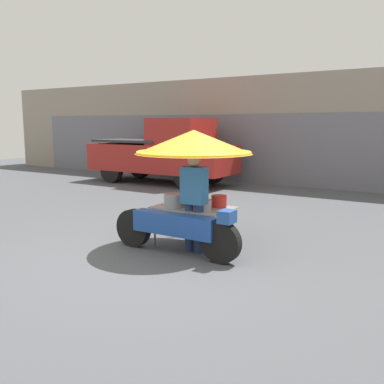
% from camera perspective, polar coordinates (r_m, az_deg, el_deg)
% --- Properties ---
extents(ground_plane, '(36.00, 36.00, 0.00)m').
position_cam_1_polar(ground_plane, '(6.45, -4.27, -8.61)').
color(ground_plane, '#4C4F54').
extents(shopfront_building, '(28.00, 2.06, 3.50)m').
position_cam_1_polar(shopfront_building, '(14.50, 17.74, 7.79)').
color(shopfront_building, gray).
rests_on(shopfront_building, ground).
extents(vendor_motorcycle_cart, '(2.20, 1.86, 1.87)m').
position_cam_1_polar(vendor_motorcycle_cart, '(6.70, -0.03, 4.57)').
color(vendor_motorcycle_cart, black).
rests_on(vendor_motorcycle_cart, ground).
extents(vendor_person, '(0.38, 0.22, 1.52)m').
position_cam_1_polar(vendor_person, '(6.50, 0.29, -0.77)').
color(vendor_person, navy).
rests_on(vendor_person, ground).
extents(pickup_truck, '(5.03, 1.78, 2.14)m').
position_cam_1_polar(pickup_truck, '(14.12, -3.71, 5.25)').
color(pickup_truck, black).
rests_on(pickup_truck, ground).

